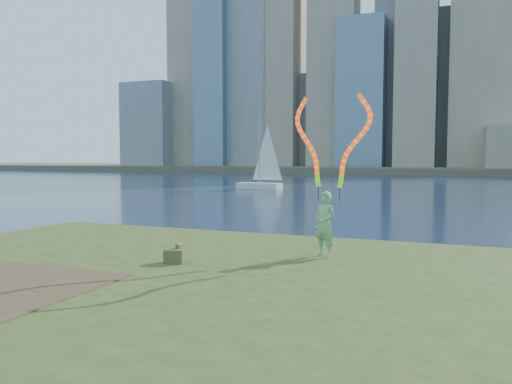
% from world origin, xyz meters
% --- Properties ---
extents(ground, '(320.00, 320.00, 0.00)m').
position_xyz_m(ground, '(0.00, 0.00, 0.00)').
color(ground, '#18243D').
rests_on(ground, ground).
extents(grassy_knoll, '(20.00, 18.00, 0.80)m').
position_xyz_m(grassy_knoll, '(0.00, -2.30, 0.34)').
color(grassy_knoll, '#384819').
rests_on(grassy_knoll, ground).
extents(dirt_patch, '(3.20, 3.00, 0.02)m').
position_xyz_m(dirt_patch, '(-2.20, -3.20, 0.81)').
color(dirt_patch, '#47331E').
rests_on(dirt_patch, grassy_knoll).
extents(far_shore, '(320.00, 40.00, 1.20)m').
position_xyz_m(far_shore, '(0.00, 95.00, 0.60)').
color(far_shore, '#524C3C').
rests_on(far_shore, ground).
extents(woman_with_ribbons, '(1.82, 0.84, 3.86)m').
position_xyz_m(woman_with_ribbons, '(2.33, 1.31, 2.25)').
color(woman_with_ribbons, '#187927').
rests_on(woman_with_ribbons, grassy_knoll).
extents(canvas_bag, '(0.45, 0.51, 0.38)m').
position_xyz_m(canvas_bag, '(-0.46, -0.48, 0.96)').
color(canvas_bag, '#434A2A').
rests_on(canvas_bag, grassy_knoll).
extents(sailboat, '(4.66, 1.91, 7.00)m').
position_xyz_m(sailboat, '(-12.10, 34.69, 1.20)').
color(sailboat, silver).
rests_on(sailboat, ground).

